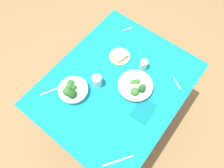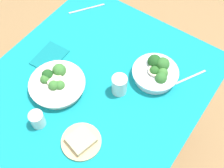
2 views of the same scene
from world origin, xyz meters
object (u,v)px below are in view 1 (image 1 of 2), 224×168
(broccoli_bowl_near, at_px, (136,86))
(water_glass_side, at_px, (144,64))
(fork_by_far_bowl, at_px, (177,84))
(table_knife_right, at_px, (51,91))
(fork_by_near_bowl, at_px, (127,29))
(bread_side_plate, at_px, (120,56))
(table_knife_left, at_px, (118,161))
(water_glass_center, at_px, (97,81))
(napkin_folded_upper, at_px, (144,110))
(broccoli_bowl_far, at_px, (73,90))

(broccoli_bowl_near, relative_size, water_glass_side, 3.36)
(broccoli_bowl_near, bearing_deg, fork_by_far_bowl, -46.25)
(table_knife_right, bearing_deg, fork_by_near_bowl, -158.56)
(bread_side_plate, xyz_separation_m, table_knife_left, (-0.66, -0.49, -0.01))
(water_glass_center, distance_m, napkin_folded_upper, 0.41)
(bread_side_plate, distance_m, water_glass_center, 0.31)
(water_glass_center, xyz_separation_m, table_knife_right, (-0.27, 0.24, -0.05))
(table_knife_right, bearing_deg, bread_side_plate, -173.35)
(fork_by_near_bowl, relative_size, napkin_folded_upper, 0.52)
(bread_side_plate, xyz_separation_m, water_glass_center, (-0.31, -0.01, 0.04))
(fork_by_near_bowl, bearing_deg, fork_by_far_bowl, -79.12)
(bread_side_plate, relative_size, water_glass_side, 2.18)
(table_knife_left, relative_size, table_knife_right, 1.20)
(fork_by_far_bowl, bearing_deg, bread_side_plate, -141.17)
(bread_side_plate, distance_m, table_knife_right, 0.62)
(bread_side_plate, xyz_separation_m, water_glass_side, (0.04, -0.21, 0.03))
(water_glass_side, bearing_deg, broccoli_bowl_far, 150.29)
(bread_side_plate, height_order, water_glass_center, water_glass_center)
(fork_by_far_bowl, height_order, napkin_folded_upper, napkin_folded_upper)
(water_glass_center, bearing_deg, table_knife_right, 137.43)
(fork_by_far_bowl, relative_size, fork_by_near_bowl, 1.06)
(water_glass_center, distance_m, fork_by_far_bowl, 0.63)
(water_glass_side, height_order, fork_by_near_bowl, water_glass_side)
(broccoli_bowl_far, height_order, table_knife_right, broccoli_bowl_far)
(table_knife_right, relative_size, napkin_folded_upper, 1.03)
(napkin_folded_upper, bearing_deg, broccoli_bowl_near, 53.84)
(broccoli_bowl_near, distance_m, water_glass_center, 0.30)
(water_glass_side, relative_size, fork_by_near_bowl, 0.89)
(fork_by_near_bowl, xyz_separation_m, table_knife_left, (-0.94, -0.61, -0.00))
(broccoli_bowl_far, distance_m, napkin_folded_upper, 0.55)
(water_glass_center, height_order, water_glass_side, water_glass_center)
(broccoli_bowl_far, height_order, table_knife_left, broccoli_bowl_far)
(broccoli_bowl_near, height_order, water_glass_side, broccoli_bowl_near)
(bread_side_plate, relative_size, fork_by_near_bowl, 1.93)
(fork_by_far_bowl, distance_m, napkin_folded_upper, 0.35)
(bread_side_plate, relative_size, water_glass_center, 1.70)
(water_glass_side, distance_m, table_knife_right, 0.76)
(broccoli_bowl_far, height_order, fork_by_far_bowl, broccoli_bowl_far)
(bread_side_plate, distance_m, water_glass_side, 0.22)
(broccoli_bowl_far, bearing_deg, bread_side_plate, -10.11)
(fork_by_near_bowl, distance_m, table_knife_left, 1.12)
(broccoli_bowl_far, height_order, fork_by_near_bowl, broccoli_bowl_far)
(table_knife_right, height_order, napkin_folded_upper, napkin_folded_upper)
(water_glass_center, xyz_separation_m, napkin_folded_upper, (0.04, -0.41, -0.05))
(fork_by_far_bowl, bearing_deg, napkin_folded_upper, -74.27)
(water_glass_center, relative_size, napkin_folded_upper, 0.59)
(broccoli_bowl_far, relative_size, table_knife_left, 1.04)
(bread_side_plate, bearing_deg, water_glass_center, -177.31)
(fork_by_far_bowl, bearing_deg, broccoli_bowl_far, -106.71)
(bread_side_plate, distance_m, fork_by_far_bowl, 0.52)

